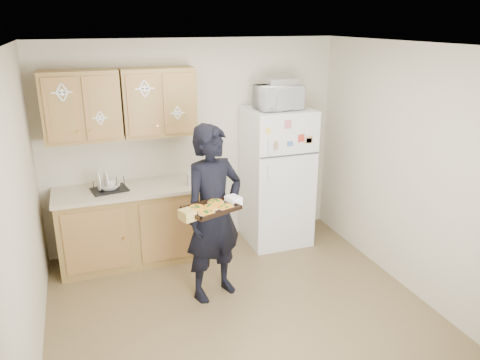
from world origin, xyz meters
The scene contains 24 objects.
floor centered at (0.00, 0.00, 0.00)m, with size 3.60×3.60×0.00m, color brown.
ceiling centered at (0.00, 0.00, 2.50)m, with size 3.60×3.60×0.00m, color silver.
wall_back centered at (0.00, 1.80, 1.25)m, with size 3.60×0.04×2.50m, color beige.
wall_front centered at (0.00, -1.80, 1.25)m, with size 3.60×0.04×2.50m, color beige.
wall_left centered at (-1.80, 0.00, 1.25)m, with size 0.04×3.60×2.50m, color beige.
wall_right centered at (1.80, 0.00, 1.25)m, with size 0.04×3.60×2.50m, color beige.
refrigerator centered at (0.95, 1.43, 0.85)m, with size 0.75×0.70×1.70m, color white.
base_cabinet centered at (-0.85, 1.48, 0.43)m, with size 1.60×0.60×0.86m, color brown.
countertop centered at (-0.85, 1.48, 0.88)m, with size 1.64×0.64×0.04m, color beige.
upper_cab_left centered at (-1.25, 1.61, 1.83)m, with size 0.80×0.33×0.75m, color brown.
upper_cab_right centered at (-0.43, 1.61, 1.83)m, with size 0.80×0.33×0.75m, color brown.
cereal_box centered at (1.47, 1.67, 0.16)m, with size 0.20×0.07×0.32m, color gold.
person centered at (-0.14, 0.47, 0.89)m, with size 0.65×0.43×1.79m, color black.
baking_tray centered at (-0.25, 0.19, 1.07)m, with size 0.46×0.34×0.04m, color black.
pizza_front_left centered at (-0.32, 0.08, 1.09)m, with size 0.15×0.15×0.02m, color gold.
pizza_front_right centered at (-0.12, 0.15, 1.09)m, with size 0.15×0.15×0.02m, color gold.
pizza_back_left centered at (-0.37, 0.22, 1.09)m, with size 0.15×0.15×0.02m, color gold.
pizza_back_right centered at (-0.17, 0.30, 1.09)m, with size 0.15×0.15×0.02m, color gold.
pizza_center centered at (-0.25, 0.19, 1.09)m, with size 0.15×0.15×0.02m, color gold.
microwave centered at (0.92, 1.38, 1.84)m, with size 0.51×0.35×0.28m, color white.
foil_pan centered at (0.97, 1.41, 2.02)m, with size 0.34×0.24×0.07m, color silver.
dish_rack centered at (-1.05, 1.47, 0.97)m, with size 0.37×0.28×0.15m, color black.
bowl centered at (-1.05, 1.47, 0.95)m, with size 0.23×0.23×0.06m, color white.
soap_bottle centered at (-0.15, 1.35, 1.01)m, with size 0.10×0.10×0.21m, color white.
Camera 1 is at (-1.30, -3.59, 2.70)m, focal length 35.00 mm.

